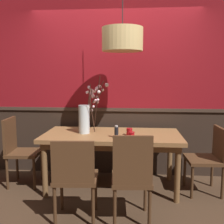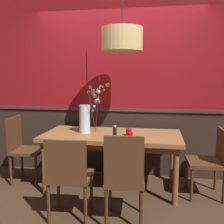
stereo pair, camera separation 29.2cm
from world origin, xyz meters
name	(u,v)px [view 2 (the right image)]	position (x,y,z in m)	size (l,w,h in m)	color
ground_plane	(112,188)	(0.00, 0.00, 0.00)	(24.00, 24.00, 0.00)	#422D1E
back_wall	(119,82)	(0.00, 0.61, 1.44)	(4.89, 0.14, 2.90)	#2D2119
dining_table	(112,140)	(0.00, 0.00, 0.68)	(1.82, 0.87, 0.76)	olive
chair_near_side_right	(124,176)	(0.28, -0.86, 0.53)	(0.44, 0.46, 0.97)	#4C301C
chair_head_west_end	(23,146)	(-1.31, 0.01, 0.53)	(0.45, 0.44, 0.95)	#4C301C
chair_near_side_left	(69,174)	(-0.31, -0.86, 0.51)	(0.48, 0.44, 0.90)	#4C301C
chair_far_side_right	(137,137)	(0.28, 0.87, 0.52)	(0.46, 0.43, 0.94)	#4C301C
chair_head_east_end	(211,158)	(1.27, -0.02, 0.50)	(0.46, 0.46, 0.87)	#4C301C
chair_far_side_left	(104,136)	(-0.29, 0.87, 0.52)	(0.48, 0.44, 0.92)	#4C301C
vase_with_blossoms	(87,116)	(-0.35, 0.03, 0.99)	(0.46, 0.54, 0.76)	silver
candle_holder_nearer_center	(129,132)	(0.23, -0.08, 0.81)	(0.08, 0.08, 0.09)	#9E0F14
candle_holder_nearer_edge	(130,135)	(0.26, -0.21, 0.80)	(0.08, 0.08, 0.08)	#9E0F14
condiment_bottle	(115,132)	(0.07, -0.22, 0.84)	(0.05, 0.05, 0.15)	black
pendant_lamp	(122,39)	(0.13, -0.04, 1.98)	(0.52, 0.52, 1.06)	tan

